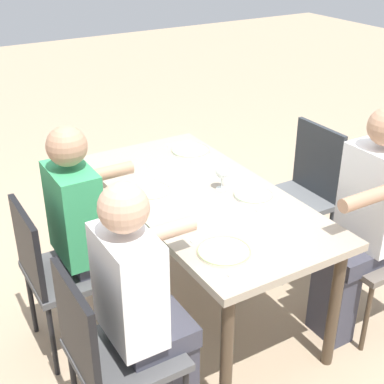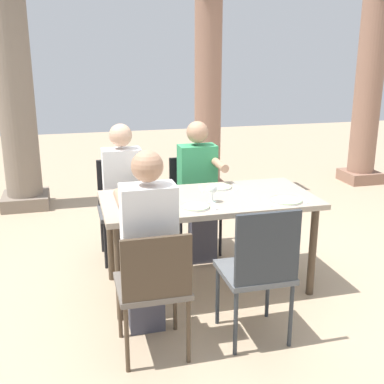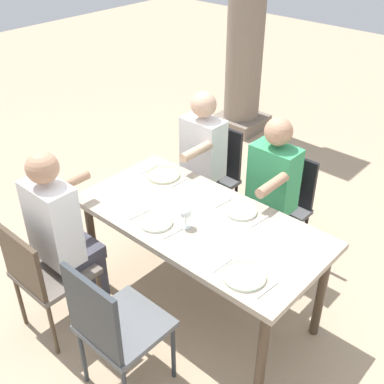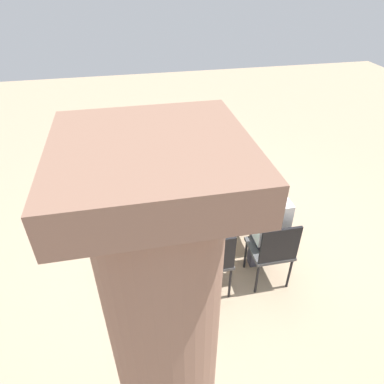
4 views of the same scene
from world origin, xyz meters
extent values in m
plane|color=tan|center=(0.00, 0.00, 0.00)|extent=(16.00, 16.00, 0.00)
cube|color=tan|center=(0.00, 0.00, 0.75)|extent=(1.67, 0.82, 0.04)
cylinder|color=#473828|center=(-0.75, 0.33, 0.36)|extent=(0.06, 0.06, 0.73)
cylinder|color=#473828|center=(0.75, 0.33, 0.36)|extent=(0.06, 0.06, 0.73)
cylinder|color=#473828|center=(-0.75, -0.33, 0.36)|extent=(0.06, 0.06, 0.73)
cylinder|color=#473828|center=(0.75, -0.33, 0.36)|extent=(0.06, 0.06, 0.73)
cube|color=#4F4F50|center=(-0.59, 0.75, 0.45)|extent=(0.44, 0.44, 0.04)
cube|color=black|center=(-0.59, 0.95, 0.68)|extent=(0.42, 0.03, 0.45)
cylinder|color=black|center=(-0.78, 0.56, 0.22)|extent=(0.03, 0.03, 0.43)
cylinder|color=black|center=(-0.40, 0.56, 0.22)|extent=(0.03, 0.03, 0.43)
cylinder|color=black|center=(-0.78, 0.94, 0.22)|extent=(0.03, 0.03, 0.43)
cylinder|color=black|center=(-0.40, 0.94, 0.22)|extent=(0.03, 0.03, 0.43)
cube|color=#6A6158|center=(-0.59, -0.75, 0.46)|extent=(0.44, 0.44, 0.04)
cube|color=#473828|center=(-0.59, -0.95, 0.66)|extent=(0.42, 0.03, 0.41)
cylinder|color=#473828|center=(-0.40, -0.56, 0.22)|extent=(0.03, 0.03, 0.44)
cylinder|color=#473828|center=(-0.78, -0.56, 0.22)|extent=(0.03, 0.03, 0.44)
cylinder|color=#473828|center=(-0.40, -0.94, 0.22)|extent=(0.03, 0.03, 0.44)
cylinder|color=#473828|center=(-0.78, -0.94, 0.22)|extent=(0.03, 0.03, 0.44)
cube|color=#4F4F50|center=(0.10, 0.75, 0.46)|extent=(0.44, 0.44, 0.04)
cube|color=black|center=(0.10, 0.95, 0.68)|extent=(0.42, 0.03, 0.42)
cylinder|color=black|center=(-0.09, 0.56, 0.22)|extent=(0.03, 0.03, 0.45)
cylinder|color=black|center=(0.29, 0.56, 0.22)|extent=(0.03, 0.03, 0.45)
cylinder|color=black|center=(-0.09, 0.94, 0.22)|extent=(0.03, 0.03, 0.45)
cylinder|color=black|center=(0.29, 0.94, 0.22)|extent=(0.03, 0.03, 0.45)
cube|color=#5B5E61|center=(0.10, -0.75, 0.47)|extent=(0.44, 0.44, 0.04)
cube|color=#2D3338|center=(0.10, -0.95, 0.71)|extent=(0.42, 0.03, 0.48)
cylinder|color=#2D3338|center=(0.29, -0.56, 0.23)|extent=(0.03, 0.03, 0.45)
cylinder|color=#2D3338|center=(-0.09, -0.56, 0.23)|extent=(0.03, 0.03, 0.45)
cylinder|color=#2D3338|center=(0.29, -0.94, 0.23)|extent=(0.03, 0.03, 0.45)
cylinder|color=#2D3338|center=(-0.09, -0.94, 0.23)|extent=(0.03, 0.03, 0.45)
cube|color=#3F3F4C|center=(-0.59, 0.52, 0.23)|extent=(0.24, 0.14, 0.46)
cube|color=#3F3F4C|center=(-0.59, 0.61, 0.51)|extent=(0.28, 0.32, 0.10)
cube|color=white|center=(-0.59, 0.72, 0.80)|extent=(0.34, 0.20, 0.49)
sphere|color=tan|center=(-0.59, 0.72, 1.17)|extent=(0.20, 0.20, 0.20)
cylinder|color=tan|center=(-0.45, 0.48, 0.91)|extent=(0.07, 0.30, 0.07)
cube|color=#3F3F4C|center=(-0.59, -0.50, 0.23)|extent=(0.24, 0.14, 0.46)
cube|color=#3F3F4C|center=(-0.59, -0.59, 0.51)|extent=(0.28, 0.32, 0.10)
cube|color=white|center=(-0.59, -0.70, 0.83)|extent=(0.34, 0.20, 0.54)
sphere|color=tan|center=(-0.59, -0.70, 1.22)|extent=(0.19, 0.19, 0.19)
cylinder|color=tan|center=(-0.73, -0.46, 0.95)|extent=(0.07, 0.30, 0.07)
cube|color=#3F3F4C|center=(0.10, 0.50, 0.23)|extent=(0.24, 0.14, 0.46)
cube|color=#3F3F4C|center=(0.10, 0.59, 0.51)|extent=(0.28, 0.32, 0.10)
cube|color=#389E60|center=(0.10, 0.70, 0.81)|extent=(0.34, 0.20, 0.49)
sphere|color=tan|center=(0.10, 0.70, 1.17)|extent=(0.20, 0.20, 0.20)
cylinder|color=tan|center=(0.24, 0.46, 0.91)|extent=(0.07, 0.30, 0.07)
cube|color=gray|center=(-1.59, 2.60, 0.08)|extent=(0.55, 0.55, 0.16)
cylinder|color=gray|center=(-1.59, 2.60, 1.58)|extent=(0.43, 0.43, 2.84)
cube|color=#936B56|center=(0.75, 2.60, 0.08)|extent=(0.45, 0.45, 0.16)
cylinder|color=#936B56|center=(0.75, 2.60, 1.43)|extent=(0.34, 0.34, 2.53)
cube|color=#936B56|center=(3.10, 2.60, 0.08)|extent=(0.49, 0.49, 0.16)
cylinder|color=#936B56|center=(3.10, 2.60, 1.50)|extent=(0.38, 0.38, 2.67)
cylinder|color=silver|center=(-0.55, 0.22, 0.78)|extent=(0.24, 0.24, 0.01)
torus|color=#A0BE77|center=(-0.55, 0.22, 0.78)|extent=(0.25, 0.25, 0.01)
cube|color=silver|center=(-0.70, 0.22, 0.77)|extent=(0.03, 0.17, 0.01)
cube|color=silver|center=(-0.40, 0.22, 0.77)|extent=(0.02, 0.17, 0.01)
cylinder|color=white|center=(-0.17, -0.23, 0.78)|extent=(0.21, 0.21, 0.01)
torus|color=#A9CD91|center=(-0.17, -0.23, 0.78)|extent=(0.21, 0.21, 0.01)
cylinder|color=white|center=(-0.01, -0.13, 0.77)|extent=(0.06, 0.06, 0.00)
cylinder|color=white|center=(-0.01, -0.13, 0.81)|extent=(0.01, 0.01, 0.07)
sphere|color=white|center=(-0.01, -0.13, 0.88)|extent=(0.07, 0.07, 0.07)
cube|color=silver|center=(-0.32, -0.23, 0.77)|extent=(0.03, 0.17, 0.01)
cube|color=silver|center=(-0.02, -0.23, 0.77)|extent=(0.04, 0.17, 0.01)
cylinder|color=white|center=(0.15, 0.23, 0.78)|extent=(0.21, 0.21, 0.01)
torus|color=#A9CD91|center=(0.15, 0.23, 0.78)|extent=(0.21, 0.21, 0.01)
cube|color=silver|center=(0.00, 0.23, 0.77)|extent=(0.04, 0.17, 0.01)
cube|color=silver|center=(0.30, 0.23, 0.77)|extent=(0.03, 0.17, 0.01)
cylinder|color=white|center=(0.54, -0.25, 0.78)|extent=(0.24, 0.24, 0.01)
torus|color=#A4C786|center=(0.54, -0.25, 0.78)|extent=(0.25, 0.25, 0.01)
cube|color=silver|center=(0.39, -0.25, 0.77)|extent=(0.02, 0.17, 0.01)
cube|color=silver|center=(0.69, -0.25, 0.77)|extent=(0.03, 0.17, 0.01)
camera|label=1|loc=(-2.25, 1.41, 2.15)|focal=50.82mm
camera|label=2|loc=(-1.04, -3.48, 1.89)|focal=45.42mm
camera|label=3|loc=(1.64, -1.90, 2.59)|focal=45.06mm
camera|label=4|loc=(0.79, 3.25, 3.11)|focal=31.79mm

